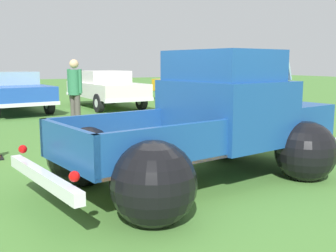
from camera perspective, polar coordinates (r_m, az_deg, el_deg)
name	(u,v)px	position (r m, az deg, el deg)	size (l,w,h in m)	color
ground_plane	(193,182)	(6.03, 3.51, -7.83)	(80.00, 80.00, 0.00)	#477A33
vintage_pickup_truck	(213,129)	(6.12, 6.35, -0.35)	(4.86, 3.33, 1.96)	black
show_car_1	(11,90)	(15.57, -21.32, 4.79)	(2.48, 4.86, 1.43)	black
show_car_2	(106,87)	(16.07, -8.78, 5.39)	(2.12, 4.41, 1.43)	black
show_car_3	(192,85)	(18.06, 3.47, 5.85)	(2.03, 4.54, 1.43)	black
spectator_0	(75,89)	(11.09, -13.01, 5.15)	(0.46, 0.51, 1.83)	#4C4742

